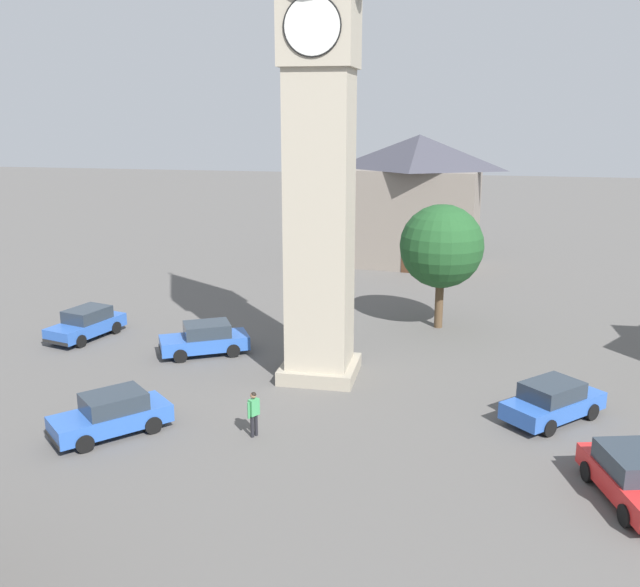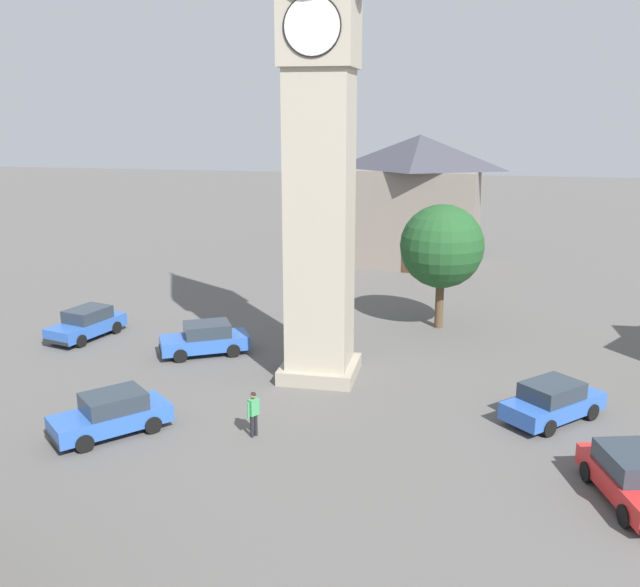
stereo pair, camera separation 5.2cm
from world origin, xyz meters
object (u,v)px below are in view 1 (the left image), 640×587
object	(u,v)px
car_red_corner	(112,414)
tree	(442,247)
clock_tower	(320,57)
car_silver_kerb	(633,477)
car_blue_kerb	(553,401)
car_black_far	(86,323)
pedestrian	(254,410)
car_white_side	(205,339)
building_corner_back	(418,200)

from	to	relation	value
car_red_corner	tree	distance (m)	19.10
clock_tower	tree	world-z (taller)	clock_tower
clock_tower	car_silver_kerb	bearing A→B (deg)	-36.17
car_blue_kerb	car_black_far	size ratio (longest dim) A/B	0.93
car_red_corner	car_black_far	distance (m)	11.79
clock_tower	car_blue_kerb	bearing A→B (deg)	-16.20
car_black_far	pedestrian	size ratio (longest dim) A/B	2.62
car_white_side	pedestrian	bearing A→B (deg)	-58.80
car_white_side	building_corner_back	distance (m)	23.76
building_corner_back	car_blue_kerb	bearing A→B (deg)	-75.30
car_blue_kerb	car_red_corner	world-z (taller)	same
car_silver_kerb	car_black_far	xyz separation A→B (m)	(-23.76, 10.87, 0.00)
car_blue_kerb	car_silver_kerb	world-z (taller)	same
clock_tower	car_blue_kerb	distance (m)	15.90
clock_tower	car_white_side	xyz separation A→B (m)	(-5.90, 1.63, -12.51)
clock_tower	pedestrian	distance (m)	13.81
car_red_corner	car_white_side	bearing A→B (deg)	88.22
clock_tower	car_blue_kerb	world-z (taller)	clock_tower
car_blue_kerb	tree	world-z (taller)	tree
tree	car_red_corner	bearing A→B (deg)	-125.80
building_corner_back	clock_tower	bearing A→B (deg)	-96.22
building_corner_back	car_silver_kerb	bearing A→B (deg)	-74.87
clock_tower	building_corner_back	world-z (taller)	clock_tower
car_black_far	car_blue_kerb	bearing A→B (deg)	-13.99
car_white_side	car_black_far	world-z (taller)	same
car_silver_kerb	tree	bearing A→B (deg)	111.13
car_blue_kerb	building_corner_back	world-z (taller)	building_corner_back
car_blue_kerb	pedestrian	xyz separation A→B (m)	(-10.55, -3.50, 0.25)
car_black_far	tree	xyz separation A→B (m)	(17.48, 5.38, 3.63)
clock_tower	pedestrian	xyz separation A→B (m)	(-1.13, -6.24, -12.26)
car_silver_kerb	car_white_side	bearing A→B (deg)	150.18
car_red_corner	tree	size ratio (longest dim) A/B	0.63
car_blue_kerb	car_red_corner	bearing A→B (deg)	-164.49
car_red_corner	tree	xyz separation A→B (m)	(10.97, 15.21, 3.63)
car_red_corner	pedestrian	distance (m)	5.11
car_silver_kerb	pedestrian	world-z (taller)	pedestrian
car_white_side	building_corner_back	bearing A→B (deg)	68.82
car_blue_kerb	building_corner_back	distance (m)	27.38
clock_tower	building_corner_back	distance (m)	25.05
car_blue_kerb	car_black_far	xyz separation A→B (m)	(-22.10, 5.51, 0.00)
clock_tower	car_black_far	xyz separation A→B (m)	(-12.68, 2.77, -12.51)
car_red_corner	pedestrian	xyz separation A→B (m)	(5.04, 0.83, 0.25)
car_blue_kerb	pedestrian	distance (m)	11.12
clock_tower	car_red_corner	size ratio (longest dim) A/B	5.42
car_silver_kerb	tree	xyz separation A→B (m)	(-6.28, 16.25, 3.63)
building_corner_back	car_red_corner	bearing A→B (deg)	-105.95
car_black_far	building_corner_back	bearing A→B (deg)	53.63
pedestrian	tree	size ratio (longest dim) A/B	0.26
clock_tower	car_black_far	bearing A→B (deg)	167.67
car_silver_kerb	car_red_corner	size ratio (longest dim) A/B	1.06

